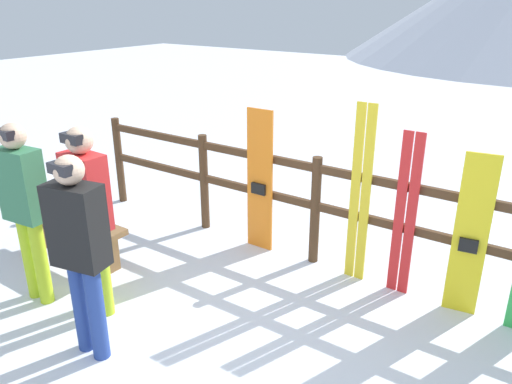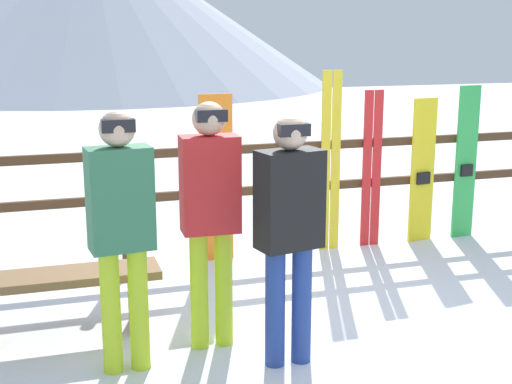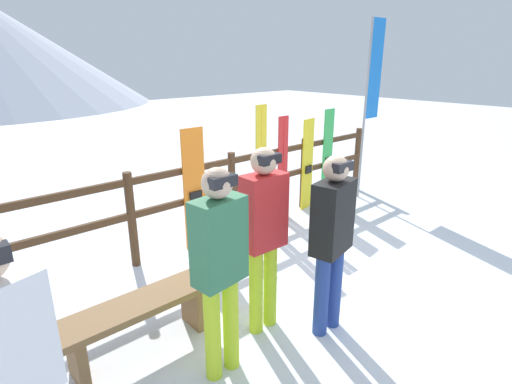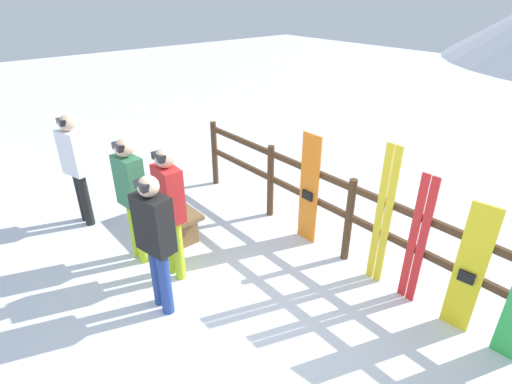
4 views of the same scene
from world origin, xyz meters
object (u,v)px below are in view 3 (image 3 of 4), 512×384
person_black (332,234)px  ski_pair_yellow (261,167)px  rental_flag (371,88)px  snowboard_yellow (307,165)px  snowboard_green (327,157)px  person_white (8,371)px  bench (139,315)px  ski_pair_red (283,168)px  person_red (264,227)px  person_plaid_green (220,260)px  snowboard_orange (194,190)px

person_black → ski_pair_yellow: ski_pair_yellow is taller
rental_flag → ski_pair_yellow: bearing=173.4°
snowboard_yellow → snowboard_green: bearing=0.0°
person_white → snowboard_green: (5.09, 2.20, -0.19)m
person_white → ski_pair_yellow: ski_pair_yellow is taller
bench → ski_pair_red: bearing=24.1°
snowboard_yellow → snowboard_green: snowboard_green is taller
person_red → snowboard_yellow: bearing=34.5°
bench → snowboard_green: bearing=18.3°
person_white → ski_pair_red: bearing=28.7°
person_black → ski_pair_red: (1.65, 2.21, -0.17)m
person_plaid_green → snowboard_green: (3.72, 1.99, -0.20)m
person_plaid_green → ski_pair_red: bearing=36.8°
person_plaid_green → ski_pair_yellow: bearing=41.9°
person_white → person_black: bearing=-0.0°
snowboard_orange → snowboard_yellow: snowboard_orange is taller
ski_pair_yellow → ski_pair_red: (0.44, 0.00, -0.10)m
person_red → snowboard_green: (3.12, 1.80, -0.21)m
person_black → rental_flag: size_ratio=0.55×
person_red → rental_flag: bearing=21.9°
snowboard_green → rental_flag: 1.34m
person_plaid_green → person_black: person_plaid_green is taller
snowboard_orange → rental_flag: size_ratio=0.53×
snowboard_orange → snowboard_yellow: bearing=-0.0°
snowboard_orange → snowboard_green: (2.64, 0.00, 0.01)m
ski_pair_red → person_white: bearing=-151.3°
person_plaid_green → ski_pair_red: 3.33m
person_red → snowboard_green: bearing=30.0°
bench → person_red: bearing=-24.7°
bench → snowboard_yellow: size_ratio=0.94×
bench → ski_pair_yellow: bearing=27.6°
person_red → snowboard_orange: person_red is taller
bench → snowboard_yellow: bearing=20.6°
person_plaid_green → snowboard_green: person_plaid_green is taller
person_black → snowboard_yellow: bearing=44.8°
bench → person_plaid_green: size_ratio=0.83×
person_red → snowboard_orange: (0.48, 1.80, -0.22)m
snowboard_yellow → person_red: bearing=-145.5°
person_plaid_green → snowboard_green: bearing=28.1°
person_plaid_green → rental_flag: rental_flag is taller
person_black → ski_pair_red: 2.76m
person_plaid_green → rental_flag: 4.86m
snowboard_orange → ski_pair_red: bearing=0.1°
snowboard_orange → person_plaid_green: bearing=-118.7°
person_red → rental_flag: 4.24m
person_red → ski_pair_red: size_ratio=1.08×
ski_pair_red → rental_flag: size_ratio=0.53×
ski_pair_yellow → person_red: bearing=-131.9°
bench → snowboard_yellow: 3.86m
snowboard_orange → snowboard_green: snowboard_green is taller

